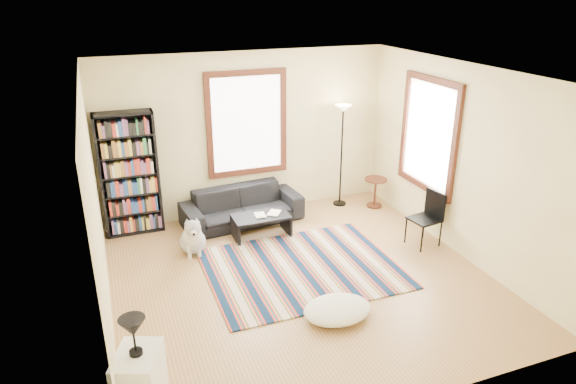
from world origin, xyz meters
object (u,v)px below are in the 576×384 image
object	(u,v)px
sofa	(242,206)
folding_chair	(424,219)
floor_cushion	(337,310)
bookshelf	(129,174)
side_table	(375,193)
floor_lamp	(341,156)
coffee_table	(261,226)
dog	(192,234)

from	to	relation	value
sofa	folding_chair	xyz separation A→B (m)	(2.40, -1.79, 0.14)
floor_cushion	bookshelf	bearing A→B (deg)	122.04
floor_cushion	side_table	xyz separation A→B (m)	(2.12, 2.83, 0.16)
bookshelf	floor_lamp	xyz separation A→B (m)	(3.64, -0.17, -0.07)
floor_lamp	side_table	bearing A→B (deg)	-29.62
bookshelf	floor_cushion	xyz separation A→B (m)	(2.07, -3.31, -0.89)
coffee_table	floor_cushion	bearing A→B (deg)	-85.50
sofa	dog	size ratio (longest dim) A/B	3.27
floor_lamp	dog	xyz separation A→B (m)	(-2.90, -0.88, -0.62)
sofa	floor_cushion	bearing A→B (deg)	-89.83
coffee_table	floor_lamp	bearing A→B (deg)	22.28
floor_cushion	floor_lamp	size ratio (longest dim) A/B	0.46
sofa	floor_lamp	distance (m)	2.00
floor_cushion	floor_lamp	world-z (taller)	floor_lamp
coffee_table	side_table	xyz separation A→B (m)	(2.31, 0.41, 0.09)
floor_lamp	side_table	world-z (taller)	floor_lamp
floor_lamp	sofa	bearing A→B (deg)	-176.98
bookshelf	folding_chair	bearing A→B (deg)	-26.49
dog	bookshelf	bearing A→B (deg)	130.15
sofa	floor_lamp	size ratio (longest dim) A/B	1.08
bookshelf	coffee_table	size ratio (longest dim) A/B	2.22
coffee_table	side_table	bearing A→B (deg)	9.95
coffee_table	sofa	bearing A→B (deg)	102.50
folding_chair	dog	bearing A→B (deg)	154.64
floor_cushion	folding_chair	world-z (taller)	folding_chair
coffee_table	dog	bearing A→B (deg)	-171.83
bookshelf	coffee_table	world-z (taller)	bookshelf
floor_cushion	dog	distance (m)	2.63
dog	sofa	bearing A→B (deg)	43.03
sofa	floor_lamp	world-z (taller)	floor_lamp
floor_lamp	side_table	distance (m)	0.92
floor_lamp	floor_cushion	bearing A→B (deg)	-116.53
bookshelf	side_table	size ratio (longest dim) A/B	3.70
coffee_table	floor_cushion	xyz separation A→B (m)	(0.19, -2.42, -0.07)
sofa	dog	xyz separation A→B (m)	(-1.00, -0.78, 0.01)
bookshelf	folding_chair	xyz separation A→B (m)	(4.14, -2.06, -0.57)
coffee_table	folding_chair	xyz separation A→B (m)	(2.26, -1.17, 0.25)
bookshelf	coffee_table	distance (m)	2.24
dog	floor_cushion	bearing A→B (deg)	-54.58
folding_chair	floor_cushion	bearing A→B (deg)	-157.78
sofa	coffee_table	distance (m)	0.65
floor_cushion	side_table	world-z (taller)	side_table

